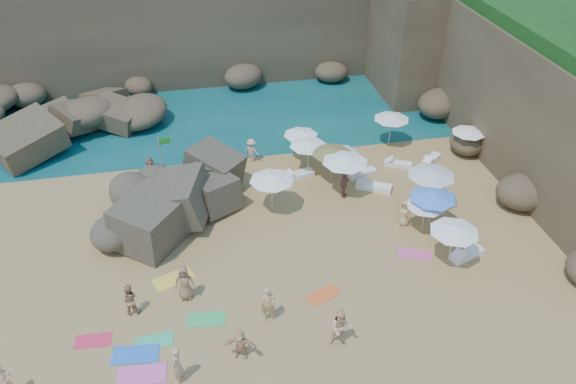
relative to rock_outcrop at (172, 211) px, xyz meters
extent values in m
plane|color=tan|center=(4.02, -5.24, 0.00)|extent=(120.00, 120.00, 0.00)
plane|color=#0C4751|center=(4.02, 24.76, 0.00)|extent=(120.00, 120.00, 0.00)
cube|color=brown|center=(6.02, 19.76, 4.00)|extent=(44.00, 8.00, 8.00)
cube|color=brown|center=(23.02, 2.76, 4.00)|extent=(8.00, 30.00, 8.00)
cube|color=brown|center=(21.02, 14.76, 4.00)|extent=(10.00, 12.00, 8.00)
cylinder|color=white|center=(-12.48, 24.76, 3.00)|extent=(0.10, 0.10, 6.00)
cylinder|color=white|center=(-10.98, 24.76, 3.00)|extent=(0.10, 0.10, 6.00)
cylinder|color=silver|center=(-0.32, 2.22, 1.73)|extent=(0.07, 0.07, 3.47)
cube|color=green|center=(0.01, 2.22, 3.18)|extent=(0.59, 0.22, 0.39)
cylinder|color=silver|center=(8.19, 2.50, 1.00)|extent=(0.06, 0.06, 2.00)
cone|color=white|center=(8.19, 2.50, 1.96)|extent=(2.25, 2.25, 0.34)
cylinder|color=silver|center=(5.41, -0.89, 1.08)|extent=(0.06, 0.06, 2.15)
cone|color=white|center=(5.41, -0.89, 2.10)|extent=(2.42, 2.42, 0.37)
cylinder|color=silver|center=(8.08, 4.04, 0.94)|extent=(0.06, 0.06, 1.89)
cone|color=white|center=(8.08, 4.04, 1.84)|extent=(2.12, 2.12, 0.32)
cylinder|color=silver|center=(14.15, 4.69, 1.02)|extent=(0.06, 0.06, 2.03)
cone|color=white|center=(14.15, 4.69, 1.98)|extent=(2.28, 2.28, 0.35)
cylinder|color=silver|center=(18.33, 2.36, 0.92)|extent=(0.05, 0.05, 1.83)
cone|color=white|center=(18.33, 2.36, 1.79)|extent=(2.06, 2.06, 0.31)
cylinder|color=silver|center=(9.67, -0.10, 1.16)|extent=(0.07, 0.07, 2.31)
cone|color=white|center=(9.67, -0.10, 2.26)|extent=(2.60, 2.60, 0.40)
cylinder|color=silver|center=(9.29, 1.21, 1.06)|extent=(0.06, 0.06, 2.12)
cone|color=#C44422|center=(9.29, 1.21, 2.07)|extent=(2.38, 2.38, 0.36)
cylinder|color=silver|center=(9.96, 1.77, 0.87)|extent=(0.05, 0.05, 1.75)
cone|color=silver|center=(9.96, 1.77, 1.70)|extent=(1.96, 1.96, 0.30)
cylinder|color=silver|center=(13.83, -2.27, 1.14)|extent=(0.07, 0.07, 2.28)
cone|color=silver|center=(13.83, -2.27, 2.23)|extent=(2.56, 2.56, 0.39)
cylinder|color=silver|center=(12.76, -4.26, 0.89)|extent=(0.05, 0.05, 1.79)
cone|color=white|center=(12.76, -4.26, 1.74)|extent=(2.01, 2.01, 0.31)
cylinder|color=silver|center=(13.17, -4.07, 1.08)|extent=(0.06, 0.06, 2.16)
cone|color=#4781F2|center=(13.17, -4.07, 2.11)|extent=(2.42, 2.42, 0.37)
cylinder|color=silver|center=(13.08, -6.79, 1.05)|extent=(0.06, 0.06, 2.10)
cone|color=white|center=(13.08, -6.79, 2.05)|extent=(2.36, 2.36, 0.36)
cube|color=white|center=(7.48, 1.93, 0.15)|extent=(2.04, 1.18, 0.30)
cube|color=white|center=(13.79, 1.99, 0.13)|extent=(1.74, 1.21, 0.26)
cube|color=white|center=(16.05, 2.16, 0.12)|extent=(1.53, 1.38, 0.24)
cube|color=white|center=(11.30, 1.40, 0.14)|extent=(1.87, 1.17, 0.28)
cube|color=white|center=(11.52, -0.10, 0.16)|extent=(2.10, 1.58, 0.32)
cube|color=white|center=(14.14, -6.64, 0.14)|extent=(1.92, 1.15, 0.28)
cube|color=pink|center=(-1.52, -10.60, 0.02)|extent=(2.00, 1.08, 0.03)
cube|color=#36BE7C|center=(-1.02, -8.99, 0.01)|extent=(1.58, 0.84, 0.03)
cube|color=#EE2A4E|center=(-3.53, -8.47, 0.01)|extent=(1.54, 0.86, 0.03)
cube|color=blue|center=(-1.78, -9.55, 0.02)|extent=(2.01, 1.18, 0.03)
cube|color=#E0578F|center=(11.67, -5.98, 0.01)|extent=(1.86, 1.35, 0.03)
cube|color=orange|center=(6.55, -7.81, 0.01)|extent=(1.75, 1.36, 0.03)
cube|color=#35BB62|center=(1.19, -8.20, 0.01)|extent=(1.74, 1.01, 0.03)
cube|color=yellow|center=(-0.11, -5.40, 0.02)|extent=(2.10, 1.58, 0.03)
imported|color=#E2B176|center=(-6.36, -10.63, 0.89)|extent=(0.71, 0.53, 1.79)
imported|color=tan|center=(-1.97, -7.16, 0.80)|extent=(0.82, 0.66, 1.60)
imported|color=#EFAD88|center=(5.04, 4.30, 0.78)|extent=(1.05, 0.93, 1.55)
imported|color=#925749|center=(9.58, -0.51, 0.82)|extent=(0.95, 0.97, 1.64)
imported|color=tan|center=(11.97, -3.61, 0.76)|extent=(0.81, 0.81, 1.53)
imported|color=#A86854|center=(-1.05, 3.29, 0.79)|extent=(1.52, 0.90, 1.58)
imported|color=tan|center=(-0.08, -11.12, 0.91)|extent=(0.61, 0.76, 1.81)
imported|color=#95664A|center=(0.43, -6.73, 0.24)|extent=(1.11, 1.90, 0.48)
imported|color=#E3AA77|center=(2.44, -10.46, 0.19)|extent=(1.71, 1.77, 0.38)
imported|color=tan|center=(3.86, -8.73, 0.21)|extent=(0.90, 1.85, 0.42)
imported|color=#EEBC87|center=(6.53, -10.64, 0.35)|extent=(1.27, 2.00, 0.70)
camera|label=1|loc=(1.38, -25.36, 18.49)|focal=35.00mm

